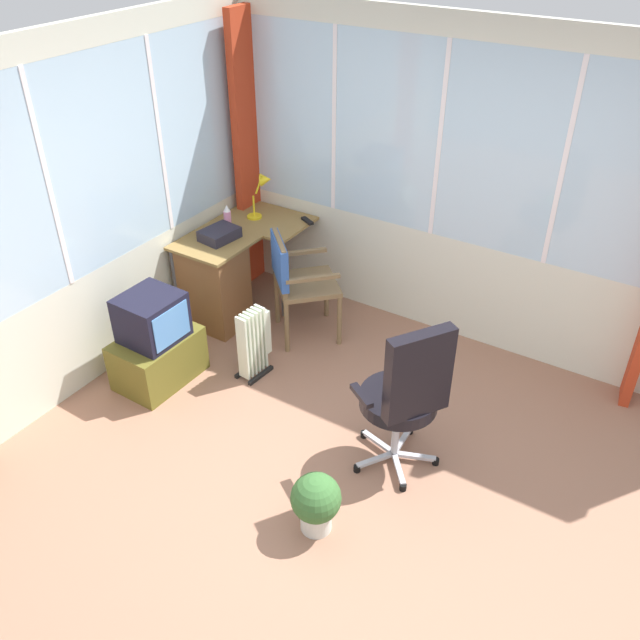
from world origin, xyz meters
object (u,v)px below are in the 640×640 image
object	(u,v)px
desk_lamp	(263,188)
office_chair	(407,391)
tv_remote	(307,221)
spray_bottle	(227,217)
space_heater	(255,342)
desk	(217,280)
tv_on_stand	(156,344)
wooden_armchair	(292,274)
paper_tray	(219,234)
potted_plant	(316,501)

from	to	relation	value
desk_lamp	office_chair	world-z (taller)	desk_lamp
tv_remote	spray_bottle	world-z (taller)	spray_bottle
office_chair	spray_bottle	bearing A→B (deg)	65.15
space_heater	desk	bearing A→B (deg)	59.19
desk_lamp	office_chair	bearing A→B (deg)	-123.64
tv_remote	tv_on_stand	xyz separation A→B (m)	(-1.63, 0.31, -0.44)
space_heater	spray_bottle	bearing A→B (deg)	47.65
tv_on_stand	spray_bottle	bearing A→B (deg)	9.14
tv_remote	wooden_armchair	distance (m)	0.65
desk	tv_remote	world-z (taller)	tv_remote
spray_bottle	paper_tray	distance (m)	0.21
office_chair	potted_plant	world-z (taller)	office_chair
space_heater	paper_tray	bearing A→B (deg)	54.18
wooden_armchair	office_chair	size ratio (longest dim) A/B	0.80
desk_lamp	office_chair	distance (m)	2.52
wooden_armchair	tv_remote	bearing A→B (deg)	21.60
wooden_armchair	potted_plant	world-z (taller)	wooden_armchair
desk	tv_on_stand	distance (m)	0.89
wooden_armchair	space_heater	bearing A→B (deg)	-176.28
office_chair	tv_on_stand	xyz separation A→B (m)	(-0.15, 2.00, -0.32)
paper_tray	tv_on_stand	distance (m)	1.09
wooden_armchair	office_chair	distance (m)	1.71
desk	space_heater	bearing A→B (deg)	-120.81
paper_tray	wooden_armchair	world-z (taller)	wooden_armchair
paper_tray	wooden_armchair	distance (m)	0.70
tv_remote	space_heater	world-z (taller)	tv_remote
tv_remote	spray_bottle	distance (m)	0.69
paper_tray	desk	bearing A→B (deg)	176.64
wooden_armchair	tv_on_stand	size ratio (longest dim) A/B	1.23
tv_remote	wooden_armchair	bearing A→B (deg)	-131.26
space_heater	potted_plant	bearing A→B (deg)	-130.37
desk_lamp	spray_bottle	size ratio (longest dim) A/B	1.83
paper_tray	office_chair	size ratio (longest dim) A/B	0.26
paper_tray	tv_on_stand	bearing A→B (deg)	-172.77
tv_remote	tv_on_stand	distance (m)	1.71
tv_remote	spray_bottle	size ratio (longest dim) A/B	0.69
tv_remote	office_chair	size ratio (longest dim) A/B	0.13
spray_bottle	potted_plant	size ratio (longest dim) A/B	0.53
spray_bottle	office_chair	bearing A→B (deg)	-114.85
tv_on_stand	potted_plant	bearing A→B (deg)	-107.58
desk	space_heater	distance (m)	0.83
spray_bottle	office_chair	size ratio (longest dim) A/B	0.19
potted_plant	desk_lamp	bearing A→B (deg)	41.68
office_chair	wooden_armchair	bearing A→B (deg)	58.34
desk	wooden_armchair	distance (m)	0.72
spray_bottle	office_chair	world-z (taller)	office_chair
spray_bottle	potted_plant	xyz separation A→B (m)	(-1.73, -1.98, -0.64)
wooden_armchair	potted_plant	xyz separation A→B (m)	(-1.61, -1.25, -0.37)
desk	tv_remote	distance (m)	0.94
desk	spray_bottle	distance (m)	0.54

